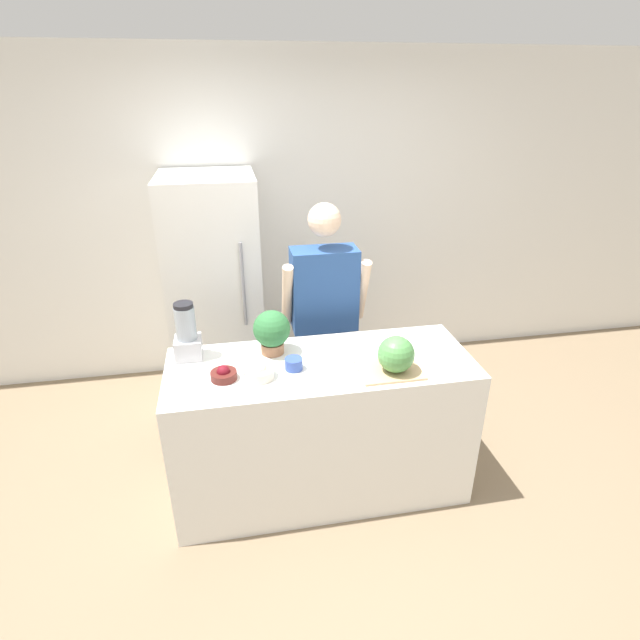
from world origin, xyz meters
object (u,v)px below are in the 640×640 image
(potted_plant, at_px, (272,331))
(watermelon, at_px, (396,354))
(refrigerator, at_px, (216,291))
(bowl_small_blue, at_px, (294,364))
(bowl_cream, at_px, (259,371))
(blender, at_px, (187,334))
(bowl_cherries, at_px, (224,374))
(person, at_px, (324,320))

(potted_plant, bearing_deg, watermelon, -28.79)
(refrigerator, bearing_deg, bowl_small_blue, -71.88)
(refrigerator, bearing_deg, bowl_cream, -80.29)
(refrigerator, bearing_deg, blender, -97.78)
(bowl_cherries, height_order, bowl_small_blue, bowl_cherries)
(refrigerator, bearing_deg, potted_plant, -73.17)
(person, bearing_deg, potted_plant, -129.55)
(bowl_cherries, bearing_deg, watermelon, -6.62)
(refrigerator, xyz_separation_m, bowl_cherries, (0.05, -1.34, 0.05))
(watermelon, distance_m, bowl_cream, 0.74)
(person, height_order, potted_plant, person)
(refrigerator, bearing_deg, bowl_cherries, -87.99)
(refrigerator, xyz_separation_m, blender, (-0.14, -1.06, 0.17))
(blender, bearing_deg, bowl_cherries, -55.40)
(refrigerator, relative_size, blender, 5.20)
(watermelon, bearing_deg, person, 105.39)
(bowl_small_blue, bearing_deg, blender, 156.71)
(bowl_cream, bearing_deg, blender, 142.01)
(bowl_cream, xyz_separation_m, blender, (-0.38, 0.29, 0.11))
(watermelon, relative_size, bowl_cherries, 1.43)
(bowl_small_blue, relative_size, potted_plant, 0.37)
(bowl_cherries, xyz_separation_m, bowl_cream, (0.18, -0.02, 0.01))
(refrigerator, distance_m, bowl_cherries, 1.34)
(person, height_order, blender, person)
(bowl_cream, bearing_deg, watermelon, -7.04)
(person, bearing_deg, bowl_small_blue, -113.77)
(watermelon, xyz_separation_m, bowl_small_blue, (-0.54, 0.14, -0.08))
(bowl_cream, bearing_deg, bowl_cherries, 175.06)
(bowl_cream, relative_size, blender, 0.50)
(refrigerator, relative_size, person, 1.06)
(watermelon, distance_m, bowl_small_blue, 0.56)
(blender, bearing_deg, person, 27.10)
(refrigerator, height_order, blender, refrigerator)
(person, relative_size, bowl_cream, 9.86)
(watermelon, height_order, blender, blender)
(bowl_small_blue, bearing_deg, bowl_cream, -166.30)
(refrigerator, height_order, watermelon, refrigerator)
(bowl_small_blue, height_order, potted_plant, potted_plant)
(watermelon, height_order, bowl_small_blue, watermelon)
(watermelon, bearing_deg, bowl_cream, 172.96)
(bowl_cream, distance_m, blender, 0.49)
(refrigerator, relative_size, bowl_cream, 10.43)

